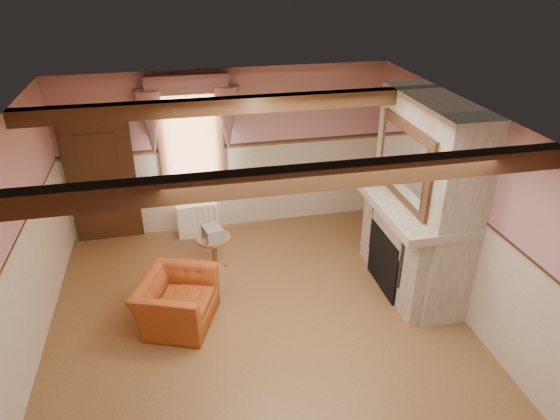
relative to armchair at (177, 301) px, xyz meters
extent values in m
cube|color=brown|center=(1.04, -0.44, -0.33)|extent=(5.50, 6.00, 0.01)
cube|color=silver|center=(1.04, -0.44, 2.47)|extent=(5.50, 6.00, 0.01)
cube|color=#B07A7D|center=(1.04, 2.56, 1.07)|extent=(5.50, 0.02, 2.80)
cube|color=#B07A7D|center=(-1.71, -0.44, 1.07)|extent=(0.02, 6.00, 2.80)
cube|color=#B07A7D|center=(3.79, -0.44, 1.07)|extent=(0.02, 6.00, 2.80)
cube|color=black|center=(3.04, 0.16, 0.12)|extent=(0.20, 0.95, 0.90)
imported|color=#994219|center=(0.00, 0.00, 0.00)|extent=(1.21, 1.29, 0.67)
cylinder|color=brown|center=(0.62, 1.18, -0.06)|extent=(0.62, 0.62, 0.55)
cube|color=#B7AD8C|center=(0.61, 1.15, 0.32)|extent=(0.33, 0.38, 0.20)
cube|color=white|center=(0.44, 2.26, -0.03)|extent=(0.71, 0.23, 0.60)
imported|color=brown|center=(3.29, 0.11, 1.13)|extent=(0.39, 0.39, 0.09)
cube|color=black|center=(3.29, 0.73, 1.19)|extent=(0.14, 0.24, 0.20)
cylinder|color=gold|center=(3.29, 0.43, 1.23)|extent=(0.11, 0.11, 0.28)
cylinder|color=maroon|center=(3.29, -0.36, 1.17)|extent=(0.06, 0.06, 0.16)
cylinder|color=gold|center=(3.29, -0.41, 1.15)|extent=(0.06, 0.06, 0.12)
cube|color=gray|center=(3.47, 0.16, 1.07)|extent=(0.85, 2.00, 2.80)
cube|color=gray|center=(3.29, 0.16, 1.03)|extent=(1.05, 2.05, 0.12)
cube|color=silver|center=(3.10, 0.16, 1.64)|extent=(0.06, 1.44, 1.04)
cube|color=black|center=(-1.06, 2.50, 0.72)|extent=(1.10, 0.10, 2.10)
cube|color=white|center=(0.44, 2.53, 1.32)|extent=(1.06, 0.08, 2.02)
cube|color=gray|center=(0.44, 2.44, 1.92)|extent=(1.30, 0.14, 1.40)
cube|color=black|center=(1.04, -1.64, 2.37)|extent=(5.50, 0.18, 0.20)
cube|color=black|center=(1.04, 0.76, 2.37)|extent=(5.50, 0.18, 0.20)
camera|label=1|loc=(0.21, -5.44, 4.11)|focal=32.00mm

